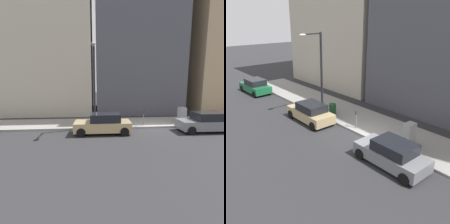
% 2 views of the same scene
% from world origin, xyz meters
% --- Properties ---
extents(ground_plane, '(120.00, 120.00, 0.00)m').
position_xyz_m(ground_plane, '(0.00, 0.00, 0.00)').
color(ground_plane, '#2B2B2D').
extents(sidewalk, '(4.00, 36.00, 0.15)m').
position_xyz_m(sidewalk, '(2.00, 0.00, 0.07)').
color(sidewalk, gray).
rests_on(sidewalk, ground).
extents(parked_car_grey, '(1.98, 4.23, 1.52)m').
position_xyz_m(parked_car_grey, '(-1.30, -3.63, 0.74)').
color(parked_car_grey, slate).
rests_on(parked_car_grey, ground).
extents(parked_car_tan, '(1.96, 4.22, 1.52)m').
position_xyz_m(parked_car_tan, '(-1.09, 4.43, 0.74)').
color(parked_car_tan, tan).
rests_on(parked_car_tan, ground).
extents(parked_car_green, '(2.02, 4.25, 1.52)m').
position_xyz_m(parked_car_green, '(-1.16, 14.69, 0.74)').
color(parked_car_green, '#196038').
rests_on(parked_car_green, ground).
extents(parking_meter, '(0.14, 0.10, 1.35)m').
position_xyz_m(parking_meter, '(0.45, 0.93, 0.98)').
color(parking_meter, slate).
rests_on(parking_meter, sidewalk).
extents(utility_box, '(0.83, 0.61, 1.43)m').
position_xyz_m(utility_box, '(1.30, -2.94, 0.85)').
color(utility_box, '#A8A399').
rests_on(utility_box, sidewalk).
extents(streetlamp, '(1.97, 0.32, 6.50)m').
position_xyz_m(streetlamp, '(0.28, 5.08, 4.02)').
color(streetlamp, black).
rests_on(streetlamp, sidewalk).
extents(trash_bin, '(0.56, 0.56, 0.90)m').
position_xyz_m(trash_bin, '(0.90, 4.15, 0.60)').
color(trash_bin, '#14381E').
rests_on(trash_bin, sidewalk).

